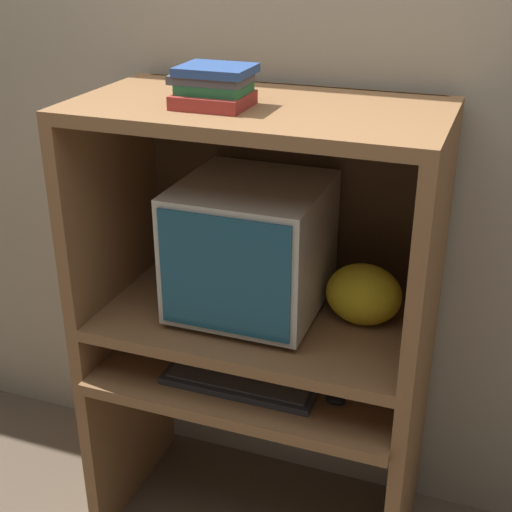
{
  "coord_description": "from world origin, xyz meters",
  "views": [
    {
      "loc": [
        0.62,
        -1.46,
        1.85
      ],
      "look_at": [
        -0.01,
        0.27,
        0.99
      ],
      "focal_mm": 50.0,
      "sensor_mm": 36.0,
      "label": 1
    }
  ],
  "objects_px": {
    "snack_bag": "(364,294)",
    "keyboard": "(240,382)",
    "crt_monitor": "(251,247)",
    "book_stack": "(214,87)",
    "mouse": "(336,399)"
  },
  "relations": [
    {
      "from": "crt_monitor",
      "to": "book_stack",
      "type": "bearing_deg",
      "value": -124.48
    },
    {
      "from": "keyboard",
      "to": "mouse",
      "type": "distance_m",
      "value": 0.28
    },
    {
      "from": "mouse",
      "to": "snack_bag",
      "type": "height_order",
      "value": "snack_bag"
    },
    {
      "from": "crt_monitor",
      "to": "mouse",
      "type": "distance_m",
      "value": 0.49
    },
    {
      "from": "crt_monitor",
      "to": "keyboard",
      "type": "xyz_separation_m",
      "value": [
        0.02,
        -0.16,
        -0.36
      ]
    },
    {
      "from": "mouse",
      "to": "crt_monitor",
      "type": "bearing_deg",
      "value": 154.31
    },
    {
      "from": "mouse",
      "to": "book_stack",
      "type": "xyz_separation_m",
      "value": [
        -0.37,
        0.05,
        0.83
      ]
    },
    {
      "from": "snack_bag",
      "to": "book_stack",
      "type": "distance_m",
      "value": 0.72
    },
    {
      "from": "crt_monitor",
      "to": "mouse",
      "type": "relative_size",
      "value": 7.31
    },
    {
      "from": "crt_monitor",
      "to": "book_stack",
      "type": "relative_size",
      "value": 2.15
    },
    {
      "from": "crt_monitor",
      "to": "snack_bag",
      "type": "relative_size",
      "value": 1.95
    },
    {
      "from": "crt_monitor",
      "to": "snack_bag",
      "type": "distance_m",
      "value": 0.35
    },
    {
      "from": "snack_bag",
      "to": "keyboard",
      "type": "bearing_deg",
      "value": -147.64
    },
    {
      "from": "snack_bag",
      "to": "book_stack",
      "type": "height_order",
      "value": "book_stack"
    },
    {
      "from": "mouse",
      "to": "keyboard",
      "type": "bearing_deg",
      "value": -177.91
    }
  ]
}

